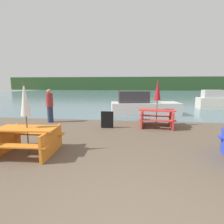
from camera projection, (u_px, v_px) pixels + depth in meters
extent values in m
cube|color=slate|center=(134.00, 94.00, 33.83)|extent=(60.00, 50.00, 0.00)
cube|color=#284723|center=(134.00, 84.00, 53.10)|extent=(80.00, 1.60, 4.00)
cube|color=orange|center=(27.00, 128.00, 4.89)|extent=(1.69, 0.78, 0.04)
cube|color=orange|center=(16.00, 146.00, 4.40)|extent=(1.67, 0.36, 0.04)
cube|color=orange|center=(38.00, 134.00, 5.49)|extent=(1.67, 0.36, 0.04)
cube|color=orange|center=(5.00, 141.00, 5.01)|extent=(0.13, 1.38, 0.71)
cube|color=orange|center=(52.00, 142.00, 4.90)|extent=(0.13, 1.38, 0.71)
cube|color=red|center=(157.00, 110.00, 8.01)|extent=(1.65, 0.84, 0.04)
cube|color=red|center=(157.00, 120.00, 7.54)|extent=(1.61, 0.42, 0.04)
cube|color=red|center=(156.00, 116.00, 8.60)|extent=(1.61, 0.42, 0.04)
cube|color=red|center=(142.00, 118.00, 8.21)|extent=(0.19, 1.38, 0.75)
cube|color=red|center=(171.00, 119.00, 7.94)|extent=(0.19, 1.38, 0.75)
cylinder|color=brown|center=(157.00, 103.00, 7.96)|extent=(0.04, 0.04, 2.16)
cone|color=#A81923|center=(158.00, 90.00, 7.86)|extent=(0.30, 0.30, 0.92)
cylinder|color=brown|center=(26.00, 118.00, 4.85)|extent=(0.04, 0.04, 2.04)
cone|color=white|center=(25.00, 99.00, 4.76)|extent=(0.26, 0.26, 0.94)
cube|color=silver|center=(145.00, 109.00, 11.09)|extent=(4.42, 2.12, 0.79)
cube|color=#333338|center=(133.00, 97.00, 10.94)|extent=(2.01, 1.31, 0.72)
cube|color=beige|center=(219.00, 103.00, 13.81)|extent=(3.27, 1.26, 0.87)
cube|color=#B2B2B2|center=(212.00, 94.00, 13.76)|extent=(1.44, 0.88, 0.61)
cylinder|color=#283351|center=(50.00, 115.00, 8.97)|extent=(0.29, 0.29, 0.80)
cylinder|color=maroon|center=(49.00, 100.00, 8.85)|extent=(0.34, 0.34, 0.68)
sphere|color=tan|center=(49.00, 91.00, 8.78)|extent=(0.22, 0.22, 0.22)
cube|color=black|center=(107.00, 120.00, 7.80)|extent=(0.55, 0.08, 0.75)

